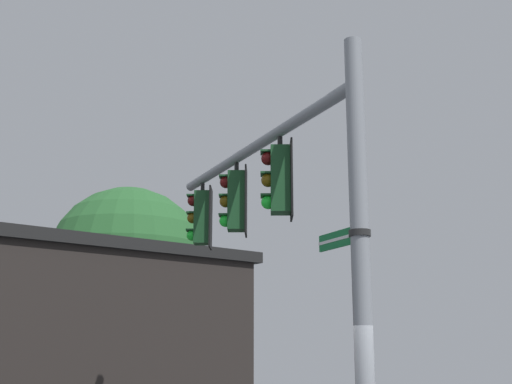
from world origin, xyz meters
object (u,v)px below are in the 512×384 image
traffic_light_mid_inner (235,201)px  traffic_light_mid_outer (201,218)px  street_name_sign (348,237)px  traffic_light_nearest_pole (279,180)px

traffic_light_mid_inner → traffic_light_mid_outer: size_ratio=1.00×
traffic_light_mid_inner → street_name_sign: (-3.13, -1.57, -1.17)m
traffic_light_nearest_pole → traffic_light_mid_outer: (2.99, 1.48, 0.00)m
traffic_light_nearest_pole → street_name_sign: size_ratio=1.32×
traffic_light_nearest_pole → traffic_light_mid_inner: same height
traffic_light_mid_outer → street_name_sign: bearing=-153.4°
traffic_light_mid_inner → traffic_light_nearest_pole: bearing=-153.6°
traffic_light_nearest_pole → traffic_light_mid_outer: size_ratio=1.00×
street_name_sign → traffic_light_nearest_pole: bearing=27.0°
traffic_light_mid_outer → street_name_sign: 5.30m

